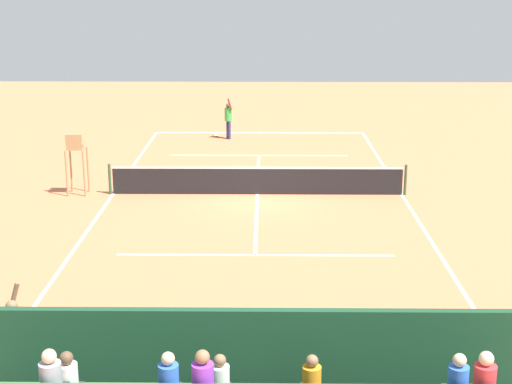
{
  "coord_description": "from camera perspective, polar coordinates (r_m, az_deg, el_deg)",
  "views": [
    {
      "loc": [
        -0.24,
        25.47,
        7.19
      ],
      "look_at": [
        0.0,
        4.0,
        1.2
      ],
      "focal_mm": 53.65,
      "sensor_mm": 36.0,
      "label": 1
    }
  ],
  "objects": [
    {
      "name": "tennis_racket",
      "position": [
        36.5,
        -2.96,
        4.24
      ],
      "size": [
        0.37,
        0.59,
        0.03
      ],
      "color": "black",
      "rests_on": "ground"
    },
    {
      "name": "tennis_net",
      "position": [
        26.33,
        0.1,
        0.88
      ],
      "size": [
        10.3,
        0.1,
        1.07
      ],
      "color": "black",
      "rests_on": "ground"
    },
    {
      "name": "umpire_chair",
      "position": [
        26.86,
        -13.26,
        2.53
      ],
      "size": [
        0.67,
        0.67,
        2.14
      ],
      "color": "#A88456",
      "rests_on": "ground"
    },
    {
      "name": "tennis_player",
      "position": [
        35.61,
        -2.07,
        5.6
      ],
      "size": [
        0.47,
        0.56,
        1.93
      ],
      "color": "navy",
      "rests_on": "ground"
    },
    {
      "name": "backdrop_wall",
      "position": [
        13.04,
        -0.51,
        -12.77
      ],
      "size": [
        18.0,
        0.16,
        2.0
      ],
      "primitive_type": "cube",
      "color": "#194228",
      "rests_on": "ground"
    },
    {
      "name": "ground_plane",
      "position": [
        26.47,
        0.1,
        -0.17
      ],
      "size": [
        60.0,
        60.0,
        0.0
      ],
      "primitive_type": "plane",
      "color": "#CC7047"
    },
    {
      "name": "courtside_bench",
      "position": [
        14.0,
        8.05,
        -12.87
      ],
      "size": [
        1.8,
        0.4,
        0.93
      ],
      "color": "#33383D",
      "rests_on": "ground"
    },
    {
      "name": "tennis_ball_near",
      "position": [
        34.23,
        -2.24,
        3.51
      ],
      "size": [
        0.07,
        0.07,
        0.07
      ],
      "primitive_type": "sphere",
      "color": "#CCDB33",
      "rests_on": "ground"
    },
    {
      "name": "line_judge",
      "position": [
        14.69,
        -17.59,
        -10.06
      ],
      "size": [
        0.39,
        0.54,
        1.93
      ],
      "color": "#232328",
      "rests_on": "ground"
    },
    {
      "name": "court_line_markings",
      "position": [
        26.5,
        0.1,
        -0.15
      ],
      "size": [
        10.1,
        22.2,
        0.01
      ],
      "color": "white",
      "rests_on": "ground"
    }
  ]
}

